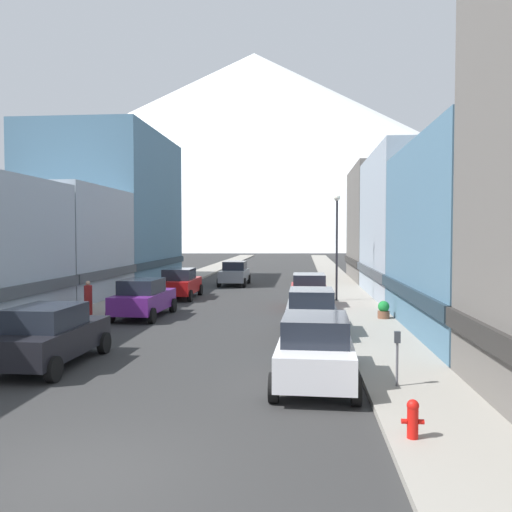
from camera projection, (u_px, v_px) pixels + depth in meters
ground_plane at (80, 478)px, 8.24m from camera, size 400.00×400.00×0.00m
sidewalk_left at (185, 279)px, 43.62m from camera, size 2.50×100.00×0.15m
sidewalk_right at (337, 281)px, 42.52m from camera, size 2.50×100.00×0.15m
storefront_left_2 at (37, 246)px, 30.38m from camera, size 8.94×8.80×6.48m
storefront_left_3 at (107, 211)px, 41.47m from camera, size 9.11×13.56×11.62m
storefront_right_2 at (424, 229)px, 31.25m from camera, size 6.60×11.76×8.61m
storefront_right_3 at (404, 226)px, 42.72m from camera, size 8.71×10.93×9.23m
car_left_0 at (50, 335)px, 15.20m from camera, size 2.14×4.44×1.78m
car_left_1 at (143, 298)px, 24.11m from camera, size 2.17×4.45×1.78m
car_left_2 at (180, 283)px, 31.31m from camera, size 2.13×4.43×1.78m
car_right_0 at (315, 349)px, 13.37m from camera, size 2.18×4.45×1.78m
car_right_1 at (311, 312)px, 19.70m from camera, size 2.09×4.41×1.78m
car_right_2 at (309, 291)px, 27.23m from camera, size 2.10×4.42×1.78m
car_driving_0 at (235, 273)px, 39.42m from camera, size 2.06×4.40×1.78m
fire_hydrant_near at (413, 418)px, 9.45m from camera, size 0.40×0.22×0.70m
parking_meter_near at (397, 351)px, 12.68m from camera, size 0.14×0.10×1.33m
potted_plant_0 at (384, 310)px, 22.93m from camera, size 0.51×0.51×0.76m
pedestrian_0 at (88, 299)px, 23.95m from camera, size 0.36×0.36×1.55m
streetlamp_right at (337, 231)px, 29.02m from camera, size 0.36×0.36×5.86m
mountain_backdrop at (254, 148)px, 266.90m from camera, size 328.66×328.66×94.93m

